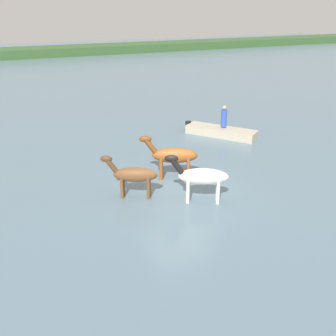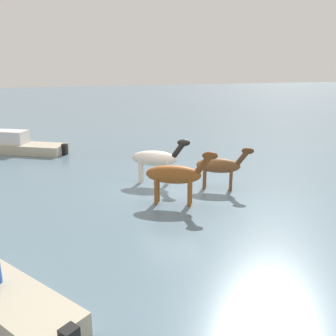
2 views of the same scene
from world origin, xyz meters
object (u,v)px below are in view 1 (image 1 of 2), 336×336
(horse_rear_stallion, at_px, (173,155))
(boat_dinghy_port, at_px, (221,133))
(horse_dark_mare, at_px, (133,175))
(person_boatman_standing, at_px, (224,117))
(horse_mid_herd, at_px, (201,177))

(horse_rear_stallion, relative_size, boat_dinghy_port, 0.60)
(horse_dark_mare, bearing_deg, horse_rear_stallion, -127.57)
(horse_rear_stallion, bearing_deg, person_boatman_standing, -114.72)
(boat_dinghy_port, height_order, person_boatman_standing, person_boatman_standing)
(horse_rear_stallion, height_order, person_boatman_standing, horse_rear_stallion)
(horse_dark_mare, height_order, person_boatman_standing, person_boatman_standing)
(horse_mid_herd, height_order, horse_dark_mare, horse_mid_herd)
(horse_mid_herd, distance_m, person_boatman_standing, 8.43)
(person_boatman_standing, bearing_deg, boat_dinghy_port, 155.58)
(horse_mid_herd, xyz_separation_m, person_boatman_standing, (5.25, 6.59, 0.09))
(horse_mid_herd, relative_size, horse_rear_stallion, 0.96)
(boat_dinghy_port, distance_m, person_boatman_standing, 0.97)
(boat_dinghy_port, bearing_deg, person_boatman_standing, 30.37)
(horse_rear_stallion, xyz_separation_m, boat_dinghy_port, (5.12, 4.25, -0.90))
(horse_dark_mare, relative_size, boat_dinghy_port, 0.53)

